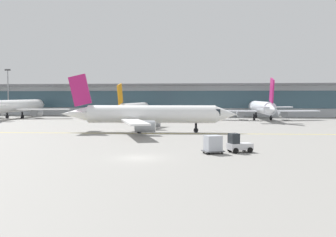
{
  "coord_description": "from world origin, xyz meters",
  "views": [
    {
      "loc": [
        8.36,
        -38.55,
        6.24
      ],
      "look_at": [
        0.64,
        16.0,
        3.0
      ],
      "focal_mm": 42.73,
      "sensor_mm": 36.0,
      "label": 1
    }
  ],
  "objects_px": {
    "cargo_dolly_lead": "(213,144)",
    "apron_light_mast_0": "(8,90)",
    "gate_airplane_1": "(134,108)",
    "gate_airplane_2": "(262,108)",
    "gate_airplane_0": "(17,106)",
    "taxiing_regional_jet": "(149,115)",
    "baggage_tug": "(238,144)"
  },
  "relations": [
    {
      "from": "gate_airplane_0",
      "to": "gate_airplane_1",
      "type": "relative_size",
      "value": 1.19
    },
    {
      "from": "baggage_tug",
      "to": "cargo_dolly_lead",
      "type": "height_order",
      "value": "baggage_tug"
    },
    {
      "from": "gate_airplane_1",
      "to": "gate_airplane_2",
      "type": "bearing_deg",
      "value": -85.65
    },
    {
      "from": "gate_airplane_0",
      "to": "cargo_dolly_lead",
      "type": "relative_size",
      "value": 12.57
    },
    {
      "from": "baggage_tug",
      "to": "cargo_dolly_lead",
      "type": "xyz_separation_m",
      "value": [
        -2.68,
        -1.25,
        0.16
      ]
    },
    {
      "from": "taxiing_regional_jet",
      "to": "cargo_dolly_lead",
      "type": "relative_size",
      "value": 11.53
    },
    {
      "from": "gate_airplane_0",
      "to": "cargo_dolly_lead",
      "type": "bearing_deg",
      "value": -136.34
    },
    {
      "from": "cargo_dolly_lead",
      "to": "apron_light_mast_0",
      "type": "relative_size",
      "value": 0.18
    },
    {
      "from": "gate_airplane_1",
      "to": "taxiing_regional_jet",
      "type": "relative_size",
      "value": 0.92
    },
    {
      "from": "gate_airplane_2",
      "to": "gate_airplane_1",
      "type": "bearing_deg",
      "value": 84.58
    },
    {
      "from": "gate_airplane_1",
      "to": "gate_airplane_2",
      "type": "xyz_separation_m",
      "value": [
        32.89,
        -0.13,
        0.32
      ]
    },
    {
      "from": "taxiing_regional_jet",
      "to": "baggage_tug",
      "type": "relative_size",
      "value": 10.09
    },
    {
      "from": "gate_airplane_0",
      "to": "apron_light_mast_0",
      "type": "bearing_deg",
      "value": 38.91
    },
    {
      "from": "apron_light_mast_0",
      "to": "cargo_dolly_lead",
      "type": "bearing_deg",
      "value": -48.05
    },
    {
      "from": "gate_airplane_2",
      "to": "taxiing_regional_jet",
      "type": "xyz_separation_m",
      "value": [
        -21.75,
        -37.03,
        -0.08
      ]
    },
    {
      "from": "taxiing_regional_jet",
      "to": "apron_light_mast_0",
      "type": "relative_size",
      "value": 2.1
    },
    {
      "from": "gate_airplane_0",
      "to": "apron_light_mast_0",
      "type": "height_order",
      "value": "apron_light_mast_0"
    },
    {
      "from": "taxiing_regional_jet",
      "to": "gate_airplane_1",
      "type": "bearing_deg",
      "value": 101.97
    },
    {
      "from": "baggage_tug",
      "to": "gate_airplane_0",
      "type": "bearing_deg",
      "value": 109.72
    },
    {
      "from": "cargo_dolly_lead",
      "to": "apron_light_mast_0",
      "type": "distance_m",
      "value": 96.49
    },
    {
      "from": "gate_airplane_1",
      "to": "baggage_tug",
      "type": "height_order",
      "value": "gate_airplane_1"
    },
    {
      "from": "gate_airplane_1",
      "to": "gate_airplane_2",
      "type": "distance_m",
      "value": 32.9
    },
    {
      "from": "taxiing_regional_jet",
      "to": "apron_light_mast_0",
      "type": "xyz_separation_m",
      "value": [
        -53.04,
        48.54,
        4.81
      ]
    },
    {
      "from": "gate_airplane_2",
      "to": "apron_light_mast_0",
      "type": "distance_m",
      "value": 75.81
    },
    {
      "from": "gate_airplane_0",
      "to": "apron_light_mast_0",
      "type": "xyz_separation_m",
      "value": [
        -9.84,
        12.61,
        4.53
      ]
    },
    {
      "from": "gate_airplane_1",
      "to": "taxiing_regional_jet",
      "type": "distance_m",
      "value": 38.8
    },
    {
      "from": "gate_airplane_2",
      "to": "baggage_tug",
      "type": "xyz_separation_m",
      "value": [
        -7.75,
        -58.83,
        -2.14
      ]
    },
    {
      "from": "gate_airplane_1",
      "to": "taxiing_regional_jet",
      "type": "height_order",
      "value": "taxiing_regional_jet"
    },
    {
      "from": "gate_airplane_1",
      "to": "apron_light_mast_0",
      "type": "relative_size",
      "value": 1.93
    },
    {
      "from": "gate_airplane_0",
      "to": "gate_airplane_2",
      "type": "relative_size",
      "value": 1.06
    },
    {
      "from": "taxiing_regional_jet",
      "to": "cargo_dolly_lead",
      "type": "bearing_deg",
      "value": -68.59
    },
    {
      "from": "gate_airplane_0",
      "to": "gate_airplane_1",
      "type": "bearing_deg",
      "value": -86.88
    }
  ]
}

